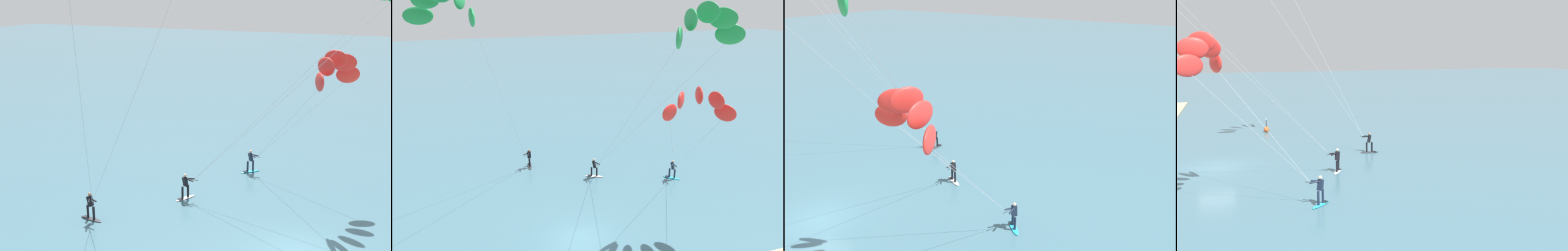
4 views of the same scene
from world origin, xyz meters
The scene contains 1 object.
kitesurfer_nearshore centered at (8.01, 0.30, 7.87)m, with size 5.13×7.73×9.36m.
Camera 1 is at (-22.64, -4.06, 13.05)m, focal length 45.68 mm.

